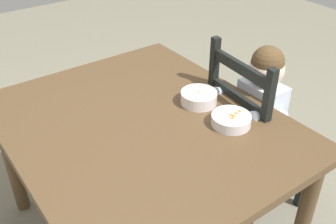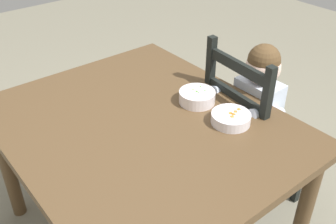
# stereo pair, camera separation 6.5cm
# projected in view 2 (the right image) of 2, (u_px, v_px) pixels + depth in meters

# --- Properties ---
(dining_table) EXTENTS (1.30, 1.09, 0.72)m
(dining_table) POSITION_uv_depth(u_px,v_px,m) (143.00, 139.00, 1.74)
(dining_table) COLOR brown
(dining_table) RESTS_ON ground
(dining_chair) EXTENTS (0.45, 0.45, 0.97)m
(dining_chair) POSITION_uv_depth(u_px,v_px,m) (250.00, 134.00, 2.06)
(dining_chair) COLOR black
(dining_chair) RESTS_ON ground
(child_figure) EXTENTS (0.32, 0.31, 0.96)m
(child_figure) POSITION_uv_depth(u_px,v_px,m) (254.00, 107.00, 1.96)
(child_figure) COLOR silver
(child_figure) RESTS_ON ground
(bowl_of_peas) EXTENTS (0.17, 0.17, 0.06)m
(bowl_of_peas) POSITION_uv_depth(u_px,v_px,m) (197.00, 97.00, 1.81)
(bowl_of_peas) COLOR white
(bowl_of_peas) RESTS_ON dining_table
(bowl_of_carrots) EXTENTS (0.17, 0.17, 0.05)m
(bowl_of_carrots) POSITION_uv_depth(u_px,v_px,m) (231.00, 118.00, 1.68)
(bowl_of_carrots) COLOR white
(bowl_of_carrots) RESTS_ON dining_table
(spoon) EXTENTS (0.14, 0.03, 0.01)m
(spoon) POSITION_uv_depth(u_px,v_px,m) (222.00, 113.00, 1.74)
(spoon) COLOR silver
(spoon) RESTS_ON dining_table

